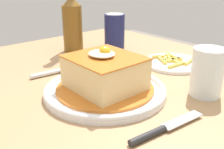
% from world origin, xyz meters
% --- Properties ---
extents(dining_table, '(1.19, 0.88, 0.76)m').
position_xyz_m(dining_table, '(0.00, 0.00, 0.64)').
color(dining_table, '#A87F56').
rests_on(dining_table, ground_plane).
extents(main_plate, '(0.27, 0.27, 0.02)m').
position_xyz_m(main_plate, '(-0.06, -0.05, 0.77)').
color(main_plate, white).
rests_on(main_plate, dining_table).
extents(sandwich_meal, '(0.22, 0.22, 0.10)m').
position_xyz_m(sandwich_meal, '(-0.06, -0.05, 0.80)').
color(sandwich_meal, '#C66B23').
rests_on(sandwich_meal, main_plate).
extents(fork, '(0.03, 0.14, 0.01)m').
position_xyz_m(fork, '(-0.23, -0.08, 0.76)').
color(fork, silver).
rests_on(fork, dining_table).
extents(knife, '(0.03, 0.17, 0.01)m').
position_xyz_m(knife, '(0.12, -0.08, 0.76)').
color(knife, '#262628').
rests_on(knife, dining_table).
extents(soda_can, '(0.07, 0.07, 0.12)m').
position_xyz_m(soda_can, '(-0.29, 0.19, 0.82)').
color(soda_can, '#191E51').
rests_on(soda_can, dining_table).
extents(beer_bottle_amber, '(0.06, 0.06, 0.27)m').
position_xyz_m(beer_bottle_amber, '(-0.38, 0.08, 0.86)').
color(beer_bottle_amber, brown).
rests_on(beer_bottle_amber, dining_table).
extents(drinking_glass, '(0.07, 0.07, 0.10)m').
position_xyz_m(drinking_glass, '(0.09, 0.11, 0.80)').
color(drinking_glass, gold).
rests_on(drinking_glass, dining_table).
extents(side_plate_fries, '(0.17, 0.17, 0.02)m').
position_xyz_m(side_plate_fries, '(-0.08, 0.23, 0.76)').
color(side_plate_fries, white).
rests_on(side_plate_fries, dining_table).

